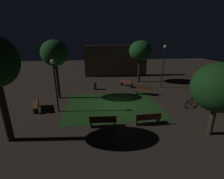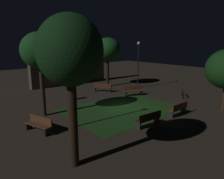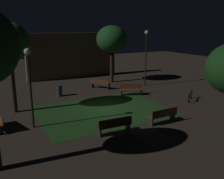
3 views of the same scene
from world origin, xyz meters
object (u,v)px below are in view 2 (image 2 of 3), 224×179
(bench_corner, at_px, (133,90))
(tree_lawn_side, at_px, (70,53))
(bench_lawn_edge, at_px, (149,119))
(lamp_post_path_center, at_px, (138,57))
(tree_back_right, at_px, (40,51))
(lamp_post_near_wall, at_px, (72,79))
(bench_front_left, at_px, (178,108))
(tree_right_canopy, at_px, (107,50))
(bench_by_lamp, at_px, (39,124))
(trash_bin, at_px, (73,95))
(bicycle, at_px, (183,93))
(bench_front_right, at_px, (103,87))

(bench_corner, distance_m, tree_lawn_side, 12.89)
(bench_lawn_edge, xyz_separation_m, lamp_post_path_center, (7.62, 8.03, 2.88))
(tree_back_right, xyz_separation_m, lamp_post_near_wall, (0.53, -3.12, -1.46))
(bench_front_left, xyz_separation_m, lamp_post_near_wall, (-6.58, 2.82, 2.44))
(bench_front_left, xyz_separation_m, tree_lawn_side, (-8.62, -0.73, 4.09))
(bench_lawn_edge, relative_size, tree_right_canopy, 0.33)
(bench_lawn_edge, xyz_separation_m, bench_front_left, (3.11, -0.00, 0.00))
(bench_by_lamp, height_order, tree_right_canopy, tree_right_canopy)
(bench_lawn_edge, height_order, tree_back_right, tree_back_right)
(tree_back_right, bearing_deg, tree_right_canopy, 27.14)
(bench_lawn_edge, bearing_deg, lamp_post_path_center, 46.50)
(trash_bin, relative_size, bicycle, 0.59)
(tree_lawn_side, bearing_deg, bench_by_lamp, 87.56)
(bench_lawn_edge, height_order, tree_lawn_side, tree_lawn_side)
(bench_front_right, relative_size, tree_lawn_side, 0.29)
(bench_corner, height_order, trash_bin, bench_corner)
(bench_by_lamp, xyz_separation_m, tree_back_right, (1.34, 2.49, 3.90))
(tree_lawn_side, height_order, lamp_post_path_center, tree_lawn_side)
(tree_lawn_side, height_order, bicycle, tree_lawn_side)
(bench_front_right, height_order, bench_corner, same)
(bench_corner, distance_m, lamp_post_near_wall, 9.11)
(tree_back_right, bearing_deg, trash_bin, 33.14)
(bench_lawn_edge, xyz_separation_m, tree_right_canopy, (5.65, 10.88, 3.64))
(tree_back_right, bearing_deg, bench_front_left, -39.91)
(lamp_post_near_wall, bearing_deg, tree_right_canopy, 41.49)
(bench_front_left, distance_m, tree_lawn_side, 9.57)
(bench_front_left, height_order, trash_bin, bench_front_left)
(tree_right_canopy, height_order, bicycle, tree_right_canopy)
(bench_front_right, relative_size, lamp_post_near_wall, 0.40)
(bench_corner, distance_m, lamp_post_path_center, 4.59)
(bench_corner, bearing_deg, bench_front_right, 112.96)
(bench_lawn_edge, xyz_separation_m, tree_lawn_side, (-5.51, -0.73, 4.09))
(bicycle, bearing_deg, tree_back_right, 163.82)
(bench_corner, relative_size, trash_bin, 2.16)
(bench_front_right, relative_size, tree_right_canopy, 0.32)
(lamp_post_near_wall, relative_size, trash_bin, 4.99)
(trash_bin, bearing_deg, bench_by_lamp, -135.51)
(bench_front_left, distance_m, bench_front_right, 8.98)
(bench_lawn_edge, bearing_deg, tree_right_canopy, 62.56)
(bench_front_right, height_order, bench_by_lamp, same)
(bench_by_lamp, distance_m, tree_right_canopy, 13.76)
(tree_right_canopy, bearing_deg, bench_front_left, -103.15)
(bench_front_left, relative_size, trash_bin, 2.12)
(tree_back_right, relative_size, lamp_post_path_center, 1.12)
(tree_back_right, height_order, tree_lawn_side, tree_lawn_side)
(bench_front_right, bearing_deg, tree_lawn_side, -132.75)
(tree_back_right, xyz_separation_m, lamp_post_path_center, (11.61, 2.09, -1.02))
(bench_front_right, distance_m, trash_bin, 3.95)
(bench_front_left, xyz_separation_m, trash_bin, (-3.54, 8.26, -0.05))
(bench_front_left, xyz_separation_m, tree_right_canopy, (2.54, 10.88, 3.64))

